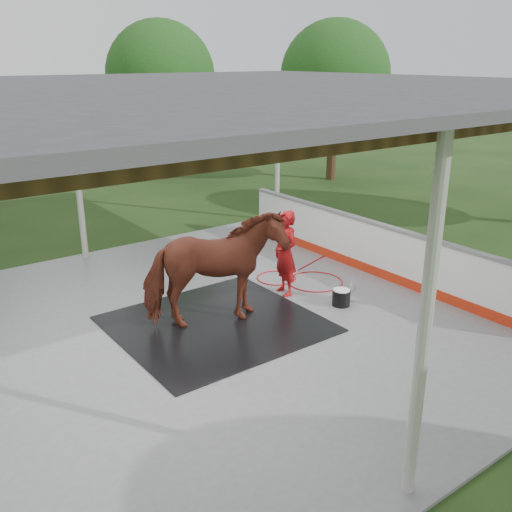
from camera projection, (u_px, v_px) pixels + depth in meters
ground at (188, 334)px, 9.75m from camera, size 100.00×100.00×0.00m
concrete_slab at (188, 332)px, 9.74m from camera, size 12.00×10.00×0.05m
pavilion_structure at (177, 93)px, 8.43m from camera, size 12.60×10.60×4.05m
dasher_board at (374, 249)px, 12.14m from camera, size 0.16×8.00×1.15m
tree_belt at (167, 101)px, 9.34m from camera, size 28.00×28.00×5.80m
rubber_mat at (216, 324)px, 9.96m from camera, size 3.35×3.14×0.03m
horse at (215, 270)px, 9.63m from camera, size 2.57×1.69×1.99m
handler at (286, 253)px, 11.00m from camera, size 0.50×0.67×1.68m
wash_bucket at (341, 297)px, 10.69m from camera, size 0.34×0.34×0.31m
soap_bottle_a at (334, 291)px, 11.01m from camera, size 0.14×0.14×0.28m
soap_bottle_b at (352, 286)px, 11.43m from camera, size 0.09×0.10×0.17m
hose_coil at (302, 280)px, 11.92m from camera, size 2.56×1.78×0.02m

